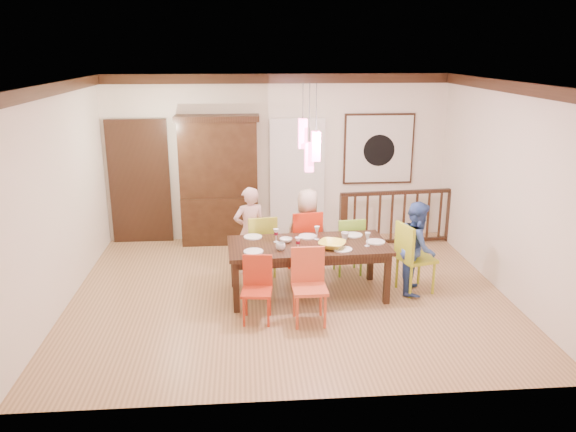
{
  "coord_description": "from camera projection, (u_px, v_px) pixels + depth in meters",
  "views": [
    {
      "loc": [
        -0.59,
        -7.23,
        3.31
      ],
      "look_at": [
        0.01,
        0.22,
        1.07
      ],
      "focal_mm": 35.0,
      "sensor_mm": 36.0,
      "label": 1
    }
  ],
  "objects": [
    {
      "name": "chair_far_left",
      "position": [
        261.0,
        240.0,
        8.43
      ],
      "size": [
        0.49,
        0.49,
        0.95
      ],
      "rotation": [
        0.0,
        0.0,
        3.29
      ],
      "color": "gold",
      "rests_on": "floor"
    },
    {
      "name": "wine_glass_b",
      "position": [
        317.0,
        233.0,
        7.8
      ],
      "size": [
        0.08,
        0.08,
        0.19
      ],
      "primitive_type": null,
      "color": "silver",
      "rests_on": "dining_table"
    },
    {
      "name": "chair_far_mid",
      "position": [
        304.0,
        237.0,
        8.49
      ],
      "size": [
        0.52,
        0.52,
        1.0
      ],
      "rotation": [
        0.0,
        0.0,
        3.31
      ],
      "color": "red",
      "rests_on": "floor"
    },
    {
      "name": "chair_end_right",
      "position": [
        417.0,
        253.0,
        7.82
      ],
      "size": [
        0.56,
        0.56,
        1.0
      ],
      "rotation": [
        0.0,
        0.0,
        1.84
      ],
      "color": "#ABBA22",
      "rests_on": "floor"
    },
    {
      "name": "napkin",
      "position": [
        303.0,
        253.0,
        7.27
      ],
      "size": [
        0.18,
        0.14,
        0.01
      ],
      "primitive_type": "cube",
      "color": "#D83359",
      "rests_on": "dining_table"
    },
    {
      "name": "chair_near_mid",
      "position": [
        310.0,
        283.0,
        6.91
      ],
      "size": [
        0.43,
        0.43,
        0.94
      ],
      "rotation": [
        0.0,
        0.0,
        0.02
      ],
      "color": "#CF4F2D",
      "rests_on": "floor"
    },
    {
      "name": "dining_table",
      "position": [
        308.0,
        250.0,
        7.67
      ],
      "size": [
        2.22,
        1.09,
        0.75
      ],
      "rotation": [
        0.0,
        0.0,
        0.05
      ],
      "color": "black",
      "rests_on": "floor"
    },
    {
      "name": "small_bowl",
      "position": [
        286.0,
        240.0,
        7.72
      ],
      "size": [
        0.19,
        0.19,
        0.05
      ],
      "primitive_type": "imported",
      "rotation": [
        0.0,
        0.0,
        -0.09
      ],
      "color": "white",
      "rests_on": "dining_table"
    },
    {
      "name": "wine_glass_c",
      "position": [
        298.0,
        244.0,
        7.35
      ],
      "size": [
        0.08,
        0.08,
        0.19
      ],
      "primitive_type": null,
      "color": "#590C19",
      "rests_on": "dining_table"
    },
    {
      "name": "cup_left",
      "position": [
        281.0,
        247.0,
        7.4
      ],
      "size": [
        0.13,
        0.13,
        0.1
      ],
      "primitive_type": "imported",
      "rotation": [
        0.0,
        0.0,
        -0.09
      ],
      "color": "silver",
      "rests_on": "dining_table"
    },
    {
      "name": "person_far_mid",
      "position": [
        308.0,
        232.0,
        8.45
      ],
      "size": [
        0.73,
        0.56,
        1.32
      ],
      "primitive_type": "imported",
      "rotation": [
        0.0,
        0.0,
        2.9
      ],
      "color": "#BDA68E",
      "rests_on": "floor"
    },
    {
      "name": "crown_molding",
      "position": [
        289.0,
        89.0,
        7.09
      ],
      "size": [
        6.0,
        5.0,
        0.16
      ],
      "primitive_type": null,
      "color": "black",
      "rests_on": "wall_back"
    },
    {
      "name": "serving_bowl",
      "position": [
        332.0,
        245.0,
        7.49
      ],
      "size": [
        0.47,
        0.47,
        0.09
      ],
      "primitive_type": "imported",
      "rotation": [
        0.0,
        0.0,
        -0.43
      ],
      "color": "yellow",
      "rests_on": "dining_table"
    },
    {
      "name": "white_doorway",
      "position": [
        297.0,
        181.0,
        9.98
      ],
      "size": [
        0.97,
        0.05,
        2.22
      ],
      "primitive_type": "cube",
      "color": "silver",
      "rests_on": "wall_back"
    },
    {
      "name": "person_far_left",
      "position": [
        250.0,
        231.0,
        8.43
      ],
      "size": [
        0.56,
        0.45,
        1.35
      ],
      "primitive_type": "imported",
      "rotation": [
        0.0,
        0.0,
        3.42
      ],
      "color": "beige",
      "rests_on": "floor"
    },
    {
      "name": "chair_far_right",
      "position": [
        348.0,
        241.0,
        8.49
      ],
      "size": [
        0.44,
        0.44,
        0.9
      ],
      "rotation": [
        0.0,
        0.0,
        3.23
      ],
      "color": "#79B62E",
      "rests_on": "floor"
    },
    {
      "name": "ceiling",
      "position": [
        289.0,
        82.0,
        7.07
      ],
      "size": [
        6.0,
        6.0,
        0.0
      ],
      "primitive_type": "plane",
      "rotation": [
        3.14,
        0.0,
        0.0
      ],
      "color": "white",
      "rests_on": "wall_back"
    },
    {
      "name": "plate_far_right",
      "position": [
        353.0,
        235.0,
        7.99
      ],
      "size": [
        0.26,
        0.26,
        0.01
      ],
      "primitive_type": "cylinder",
      "color": "white",
      "rests_on": "dining_table"
    },
    {
      "name": "panel_door",
      "position": [
        140.0,
        184.0,
        9.75
      ],
      "size": [
        1.04,
        0.07,
        2.24
      ],
      "primitive_type": "cube",
      "color": "black",
      "rests_on": "wall_back"
    },
    {
      "name": "wall_back",
      "position": [
        277.0,
        158.0,
        9.87
      ],
      "size": [
        6.0,
        0.0,
        6.0
      ],
      "primitive_type": "plane",
      "rotation": [
        1.57,
        0.0,
        0.0
      ],
      "color": "silver",
      "rests_on": "floor"
    },
    {
      "name": "plate_far_mid",
      "position": [
        308.0,
        236.0,
        7.93
      ],
      "size": [
        0.26,
        0.26,
        0.01
      ],
      "primitive_type": "cylinder",
      "color": "white",
      "rests_on": "dining_table"
    },
    {
      "name": "balustrade",
      "position": [
        398.0,
        216.0,
        9.78
      ],
      "size": [
        2.09,
        0.25,
        0.96
      ],
      "rotation": [
        0.0,
        0.0,
        0.08
      ],
      "color": "black",
      "rests_on": "floor"
    },
    {
      "name": "wine_glass_d",
      "position": [
        367.0,
        239.0,
        7.54
      ],
      "size": [
        0.08,
        0.08,
        0.19
      ],
      "primitive_type": null,
      "color": "silver",
      "rests_on": "dining_table"
    },
    {
      "name": "cup_right",
      "position": [
        345.0,
        236.0,
        7.82
      ],
      "size": [
        0.12,
        0.12,
        0.1
      ],
      "primitive_type": "imported",
      "rotation": [
        0.0,
        0.0,
        0.07
      ],
      "color": "silver",
      "rests_on": "dining_table"
    },
    {
      "name": "floor",
      "position": [
        289.0,
        293.0,
        7.9
      ],
      "size": [
        6.0,
        6.0,
        0.0
      ],
      "primitive_type": "plane",
      "color": "#967048",
      "rests_on": "ground"
    },
    {
      "name": "plate_end_right",
      "position": [
        376.0,
        242.0,
        7.71
      ],
      "size": [
        0.26,
        0.26,
        0.01
      ],
      "primitive_type": "cylinder",
      "color": "white",
      "rests_on": "dining_table"
    },
    {
      "name": "wall_left",
      "position": [
        58.0,
        198.0,
        7.25
      ],
      "size": [
        0.0,
        5.0,
        5.0
      ],
      "primitive_type": "plane",
      "rotation": [
        1.57,
        0.0,
        1.57
      ],
      "color": "silver",
      "rests_on": "floor"
    },
    {
      "name": "wall_right",
      "position": [
        506.0,
        189.0,
        7.71
      ],
      "size": [
        0.0,
        5.0,
        5.0
      ],
      "primitive_type": "plane",
      "rotation": [
        1.57,
        0.0,
        -1.57
      ],
      "color": "silver",
      "rests_on": "floor"
    },
    {
      "name": "wine_glass_a",
      "position": [
        276.0,
        236.0,
        7.7
      ],
      "size": [
        0.08,
        0.08,
        0.19
      ],
      "primitive_type": null,
      "color": "#590C19",
      "rests_on": "dining_table"
    },
    {
      "name": "plate_near_left",
      "position": [
        253.0,
        251.0,
        7.34
      ],
      "size": [
        0.26,
        0.26,
        0.01
      ],
      "primitive_type": "cylinder",
      "color": "white",
      "rests_on": "dining_table"
    },
    {
      "name": "chair_near_left",
      "position": [
        257.0,
        286.0,
        6.96
      ],
      "size": [
        0.41,
        0.41,
        0.83
      ],
      "rotation": [
        0.0,
        0.0,
        -0.11
      ],
      "color": "#B42F17",
      "rests_on": "floor"
    },
    {
      "name": "plate_near_mid",
      "position": [
        342.0,
        249.0,
        7.42
      ],
      "size": [
        0.26,
        0.26,
        0.01
      ],
      "primitive_type": "cylinder",
      "color": "white",
      "rests_on": "dining_table"
    },
    {
      "name": "china_hutch",
      "position": [
        219.0,
        180.0,
        9.69
      ],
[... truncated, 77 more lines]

